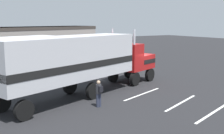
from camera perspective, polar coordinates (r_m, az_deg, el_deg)
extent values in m
plane|color=#232326|center=(23.83, 5.00, -3.04)|extent=(120.00, 120.00, 0.00)
cube|color=silver|center=(19.91, 6.26, -5.53)|extent=(4.21, 1.61, 0.01)
cube|color=silver|center=(18.26, 13.96, -7.13)|extent=(4.17, 1.71, 0.01)
cube|color=silver|center=(16.78, 19.84, -8.88)|extent=(4.25, 1.46, 0.01)
cube|color=#B21919|center=(24.36, 5.22, 1.29)|extent=(2.53, 2.96, 1.20)
cube|color=#B21919|center=(22.99, 3.03, 2.09)|extent=(2.16, 2.82, 2.20)
cube|color=silver|center=(25.14, 6.40, 1.52)|extent=(0.78, 2.01, 1.08)
cube|color=black|center=(24.35, 5.22, 1.43)|extent=(2.55, 3.00, 0.36)
cylinder|color=silver|center=(23.14, 0.03, 3.65)|extent=(0.18, 0.18, 3.40)
cylinder|color=silver|center=(21.84, 4.55, 3.28)|extent=(0.18, 0.18, 3.40)
cube|color=silver|center=(18.18, -8.72, 1.82)|extent=(10.76, 5.96, 2.80)
cube|color=black|center=(18.24, -8.69, 0.51)|extent=(10.78, 6.00, 0.44)
cylinder|color=silver|center=(24.27, 1.09, -0.50)|extent=(1.44, 1.04, 0.64)
cylinder|color=black|center=(25.40, 3.49, -0.99)|extent=(1.14, 0.65, 1.10)
cylinder|color=black|center=(24.22, 7.74, -1.56)|extent=(1.14, 0.65, 1.10)
cylinder|color=black|center=(23.59, 0.26, -1.77)|extent=(1.14, 0.65, 1.10)
cylinder|color=black|center=(22.31, 4.69, -2.45)|extent=(1.14, 0.65, 1.10)
cylinder|color=black|center=(20.03, -8.60, -3.88)|extent=(1.14, 0.65, 1.10)
cylinder|color=black|center=(18.52, -3.95, -4.89)|extent=(1.14, 0.65, 1.10)
cylinder|color=black|center=(17.04, -21.74, -6.80)|extent=(1.14, 0.65, 1.10)
cylinder|color=black|center=(15.23, -17.59, -8.46)|extent=(1.14, 0.65, 1.10)
cylinder|color=#2D3347|center=(16.80, -2.96, -6.87)|extent=(0.18, 0.18, 0.82)
cylinder|color=#2D3347|center=(16.88, -2.54, -6.78)|extent=(0.18, 0.18, 0.82)
cylinder|color=#333338|center=(16.66, -2.77, -4.51)|extent=(0.34, 0.34, 0.58)
sphere|color=tan|center=(16.57, -2.78, -3.15)|extent=(0.23, 0.23, 0.23)
cube|color=black|center=(16.49, -2.36, -4.54)|extent=(0.28, 0.19, 0.36)
cube|color=silver|center=(32.42, -20.32, 3.19)|extent=(11.22, 6.08, 2.90)
cube|color=black|center=(32.37, -20.38, 4.21)|extent=(10.61, 5.90, 0.90)
cylinder|color=black|center=(35.76, -15.50, 1.61)|extent=(1.04, 0.60, 1.00)
cylinder|color=black|center=(33.97, -13.28, 1.31)|extent=(1.04, 0.60, 1.00)
cube|color=#9E938C|center=(48.43, -15.49, 5.46)|extent=(24.18, 13.53, 4.23)
cube|color=#3F3833|center=(48.35, -15.59, 7.66)|extent=(24.31, 13.65, 0.50)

